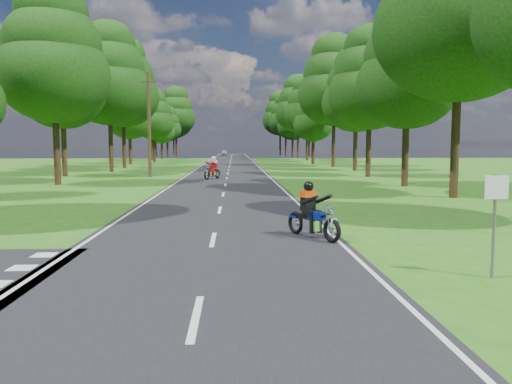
{
  "coord_description": "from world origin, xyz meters",
  "views": [
    {
      "loc": [
        0.58,
        -11.15,
        2.56
      ],
      "look_at": [
        1.23,
        4.0,
        1.1
      ],
      "focal_mm": 35.0,
      "sensor_mm": 36.0,
      "label": 1
    }
  ],
  "objects": [
    {
      "name": "telegraph_pole",
      "position": [
        -6.0,
        28.0,
        4.07
      ],
      "size": [
        1.2,
        0.26,
        8.0
      ],
      "color": "#382616",
      "rests_on": "ground"
    },
    {
      "name": "rider_far_red",
      "position": [
        -1.04,
        25.28,
        0.85
      ],
      "size": [
        1.45,
        2.08,
        1.65
      ],
      "primitive_type": null,
      "rotation": [
        0.0,
        0.0,
        -0.45
      ],
      "color": "#B50D1A",
      "rests_on": "main_road"
    },
    {
      "name": "road_sign",
      "position": [
        5.5,
        -2.01,
        1.34
      ],
      "size": [
        0.45,
        0.07,
        2.0
      ],
      "color": "slate",
      "rests_on": "ground"
    },
    {
      "name": "rider_near_blue",
      "position": [
        2.7,
        2.12,
        0.79
      ],
      "size": [
        1.46,
        1.9,
        1.54
      ],
      "primitive_type": null,
      "rotation": [
        0.0,
        0.0,
        0.53
      ],
      "color": "#0C198D",
      "rests_on": "main_road"
    },
    {
      "name": "ground",
      "position": [
        0.0,
        0.0,
        0.0
      ],
      "size": [
        160.0,
        160.0,
        0.0
      ],
      "primitive_type": "plane",
      "color": "#285D15",
      "rests_on": "ground"
    },
    {
      "name": "distant_car",
      "position": [
        -1.71,
        100.28,
        0.64
      ],
      "size": [
        1.53,
        3.68,
        1.25
      ],
      "primitive_type": "imported",
      "rotation": [
        0.0,
        0.0,
        0.02
      ],
      "color": "silver",
      "rests_on": "main_road"
    },
    {
      "name": "main_road",
      "position": [
        0.0,
        50.0,
        0.01
      ],
      "size": [
        7.0,
        140.0,
        0.02
      ],
      "primitive_type": "cube",
      "color": "black",
      "rests_on": "ground"
    },
    {
      "name": "treeline",
      "position": [
        1.43,
        60.06,
        8.25
      ],
      "size": [
        40.0,
        115.35,
        14.78
      ],
      "color": "black",
      "rests_on": "ground"
    },
    {
      "name": "road_markings",
      "position": [
        -0.14,
        48.13,
        0.02
      ],
      "size": [
        7.4,
        140.0,
        0.01
      ],
      "color": "silver",
      "rests_on": "main_road"
    }
  ]
}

